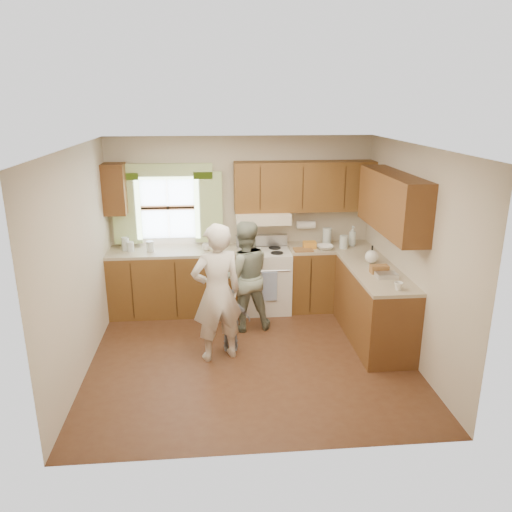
{
  "coord_description": "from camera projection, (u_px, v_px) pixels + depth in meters",
  "views": [
    {
      "loc": [
        -0.42,
        -5.39,
        2.97
      ],
      "look_at": [
        0.1,
        0.4,
        1.15
      ],
      "focal_mm": 35.0,
      "sensor_mm": 36.0,
      "label": 1
    }
  ],
  "objects": [
    {
      "name": "child",
      "position": [
        231.0,
        320.0,
        6.1
      ],
      "size": [
        0.47,
        0.21,
        0.8
      ],
      "primitive_type": "imported",
      "rotation": [
        0.0,
        0.0,
        3.11
      ],
      "color": "gray",
      "rests_on": "ground"
    },
    {
      "name": "room",
      "position": [
        250.0,
        258.0,
        5.68
      ],
      "size": [
        3.8,
        3.8,
        3.8
      ],
      "color": "#472716",
      "rests_on": "ground"
    },
    {
      "name": "woman_left",
      "position": [
        217.0,
        293.0,
        5.79
      ],
      "size": [
        0.7,
        0.56,
        1.67
      ],
      "primitive_type": "imported",
      "rotation": [
        0.0,
        0.0,
        3.45
      ],
      "color": "beige",
      "rests_on": "ground"
    },
    {
      "name": "kitchen_fixtures",
      "position": [
        289.0,
        262.0,
        6.88
      ],
      "size": [
        3.8,
        2.25,
        2.15
      ],
      "color": "#4E2E10",
      "rests_on": "ground"
    },
    {
      "name": "woman_right",
      "position": [
        244.0,
        276.0,
        6.61
      ],
      "size": [
        0.8,
        0.66,
        1.49
      ],
      "primitive_type": "imported",
      "rotation": [
        0.0,
        0.0,
        3.29
      ],
      "color": "#233B2A",
      "rests_on": "ground"
    },
    {
      "name": "stove",
      "position": [
        263.0,
        279.0,
        7.3
      ],
      "size": [
        0.76,
        0.67,
        1.07
      ],
      "color": "silver",
      "rests_on": "ground"
    }
  ]
}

